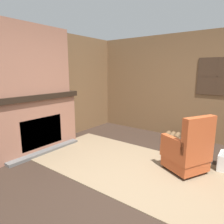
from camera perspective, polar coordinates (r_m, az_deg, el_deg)
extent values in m
plane|color=#2D2119|center=(3.08, 7.95, -21.11)|extent=(14.00, 14.00, 0.00)
cube|color=brown|center=(4.57, -23.04, 5.94)|extent=(0.06, 5.98, 2.56)
cube|color=brown|center=(5.17, 23.26, 6.48)|extent=(5.98, 0.06, 2.56)
cube|color=#382619|center=(5.04, 27.84, 8.98)|extent=(0.82, 0.02, 0.83)
cube|color=silver|center=(5.05, 27.86, 8.98)|extent=(0.78, 0.01, 0.79)
cube|color=#382619|center=(5.03, 27.84, 8.98)|extent=(0.02, 0.02, 0.79)
cube|color=#382619|center=(5.03, 27.84, 8.98)|extent=(0.78, 0.02, 0.02)
cube|color=#93604C|center=(4.50, -20.79, -3.47)|extent=(0.41, 1.80, 1.09)
cube|color=black|center=(4.40, -19.51, -5.36)|extent=(0.08, 0.93, 0.61)
cube|color=#565451|center=(4.43, -18.28, -10.58)|extent=(0.16, 1.62, 0.06)
cube|color=black|center=(4.39, -21.35, 4.15)|extent=(0.51, 1.90, 0.11)
cube|color=#93604C|center=(4.36, -22.07, 13.59)|extent=(0.36, 1.58, 1.33)
cube|color=#7A664C|center=(3.60, 8.19, -15.90)|extent=(4.19, 1.85, 0.01)
cube|color=#A84723|center=(3.65, 20.08, -13.03)|extent=(0.75, 0.76, 0.24)
cube|color=#A84723|center=(3.60, 20.24, -10.85)|extent=(0.79, 0.80, 0.18)
cube|color=#A84723|center=(3.33, 23.55, -6.06)|extent=(0.38, 0.58, 0.57)
cube|color=#A84723|center=(3.37, 17.20, -8.67)|extent=(0.51, 0.32, 0.20)
cube|color=#A84723|center=(3.72, 22.97, -7.18)|extent=(0.51, 0.32, 0.20)
cylinder|color=#332319|center=(3.72, 14.62, -14.78)|extent=(0.07, 0.07, 0.06)
cylinder|color=#332319|center=(4.02, 19.95, -13.05)|extent=(0.07, 0.07, 0.06)
cylinder|color=#332319|center=(3.42, 19.86, -17.58)|extent=(0.07, 0.07, 0.06)
cylinder|color=#332319|center=(3.74, 25.18, -15.37)|extent=(0.07, 0.07, 0.06)
cylinder|color=brown|center=(5.06, 15.46, -7.28)|extent=(0.16, 0.35, 0.11)
cylinder|color=brown|center=(5.04, 16.73, -7.43)|extent=(0.16, 0.35, 0.11)
cylinder|color=brown|center=(5.02, 18.00, -7.58)|extent=(0.16, 0.35, 0.11)
cylinder|color=brown|center=(5.03, 15.52, -6.24)|extent=(0.16, 0.35, 0.11)
cylinder|color=brown|center=(5.01, 16.79, -6.39)|extent=(0.16, 0.35, 0.11)
cylinder|color=brown|center=(4.99, 18.07, -6.54)|extent=(0.16, 0.35, 0.11)
cube|color=white|center=(4.02, 28.26, -12.00)|extent=(0.02, 0.38, 0.29)
cube|color=black|center=(4.87, -13.73, 6.80)|extent=(0.17, 0.21, 0.14)
cube|color=silver|center=(4.80, -13.05, 6.85)|extent=(0.01, 0.04, 0.02)
cylinder|color=red|center=(4.48, -20.77, 6.63)|extent=(0.07, 0.25, 0.25)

